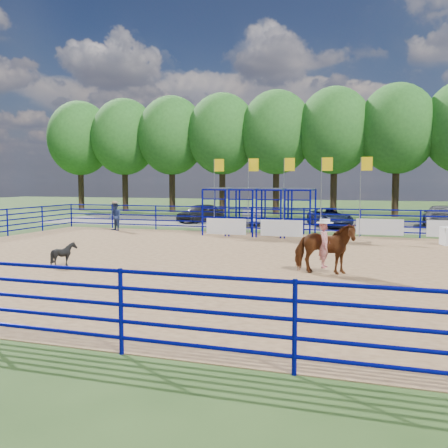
{
  "coord_description": "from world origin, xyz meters",
  "views": [
    {
      "loc": [
        4.28,
        -17.43,
        3.0
      ],
      "look_at": [
        -1.71,
        1.0,
        1.3
      ],
      "focal_mm": 40.0,
      "sensor_mm": 36.0,
      "label": 1
    }
  ],
  "objects": [
    {
      "name": "car_c",
      "position": [
        0.87,
        15.1,
        0.62
      ],
      "size": [
        3.59,
        4.86,
        1.23
      ],
      "primitive_type": "imported",
      "rotation": [
        0.0,
        0.0,
        0.4
      ],
      "color": "#161B37",
      "rests_on": "gravel_strip"
    },
    {
      "name": "horse_and_rider",
      "position": [
        2.46,
        -1.48,
        0.93
      ],
      "size": [
        1.96,
        0.9,
        2.48
      ],
      "color": "#612F13",
      "rests_on": "arena_dirt"
    },
    {
      "name": "spectator_cowboy",
      "position": [
        -10.96,
        8.56,
        0.89
      ],
      "size": [
        1.03,
        0.97,
        1.74
      ],
      "color": "navy",
      "rests_on": "arena_dirt"
    },
    {
      "name": "gravel_strip",
      "position": [
        0.0,
        17.0,
        0.01
      ],
      "size": [
        40.0,
        10.0,
        0.01
      ],
      "primitive_type": "cube",
      "color": "slate",
      "rests_on": "ground"
    },
    {
      "name": "perimeter_fence",
      "position": [
        0.0,
        0.0,
        0.75
      ],
      "size": [
        30.1,
        20.1,
        1.5
      ],
      "color": "#06098E",
      "rests_on": "ground"
    },
    {
      "name": "calf",
      "position": [
        -6.3,
        -2.87,
        0.44
      ],
      "size": [
        0.94,
        0.89,
        0.84
      ],
      "primitive_type": "imported",
      "rotation": [
        0.0,
        0.0,
        1.89
      ],
      "color": "black",
      "rests_on": "arena_dirt"
    },
    {
      "name": "treeline",
      "position": [
        0.0,
        26.0,
        7.53
      ],
      "size": [
        56.4,
        6.4,
        11.24
      ],
      "color": "#3F2B19",
      "rests_on": "ground"
    },
    {
      "name": "arena_dirt",
      "position": [
        0.0,
        0.0,
        0.01
      ],
      "size": [
        30.0,
        20.0,
        0.02
      ],
      "primitive_type": "cube",
      "color": "#A17A50",
      "rests_on": "ground"
    },
    {
      "name": "car_d",
      "position": [
        7.63,
        16.71,
        0.72
      ],
      "size": [
        2.03,
        4.92,
        1.42
      ],
      "primitive_type": "imported",
      "rotation": [
        0.0,
        0.0,
        3.13
      ],
      "color": "#5F5F62",
      "rests_on": "gravel_strip"
    },
    {
      "name": "chute_assembly",
      "position": [
        -1.9,
        8.84,
        1.26
      ],
      "size": [
        19.32,
        2.41,
        4.2
      ],
      "color": "#06098E",
      "rests_on": "ground"
    },
    {
      "name": "car_b",
      "position": [
        -4.22,
        15.1,
        0.62
      ],
      "size": [
        2.09,
        3.93,
        1.23
      ],
      "primitive_type": "imported",
      "rotation": [
        0.0,
        0.0,
        3.36
      ],
      "color": "gray",
      "rests_on": "gravel_strip"
    },
    {
      "name": "car_a",
      "position": [
        -8.41,
        16.12,
        0.68
      ],
      "size": [
        2.86,
        4.23,
        1.34
      ],
      "primitive_type": "imported",
      "rotation": [
        0.0,
        0.0,
        -0.36
      ],
      "color": "black",
      "rests_on": "gravel_strip"
    },
    {
      "name": "ground",
      "position": [
        0.0,
        0.0,
        0.0
      ],
      "size": [
        120.0,
        120.0,
        0.0
      ],
      "primitive_type": "plane",
      "color": "#365321",
      "rests_on": "ground"
    }
  ]
}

